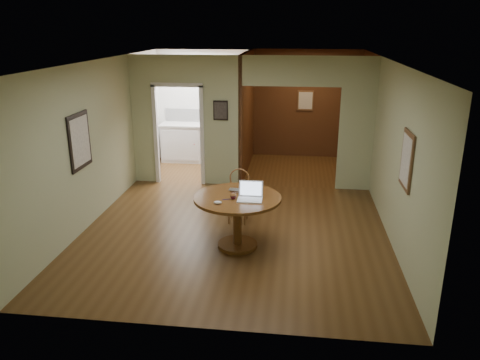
# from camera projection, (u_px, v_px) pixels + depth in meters

# --- Properties ---
(floor) EXTENTS (5.00, 5.00, 0.00)m
(floor) POSITION_uv_depth(u_px,v_px,m) (234.00, 235.00, 7.65)
(floor) COLOR #4C3015
(floor) RESTS_ON ground
(room_shell) EXTENTS (5.20, 7.50, 5.00)m
(room_shell) POSITION_uv_depth(u_px,v_px,m) (231.00, 120.00, 10.21)
(room_shell) COLOR white
(room_shell) RESTS_ON ground
(dining_table) EXTENTS (1.32, 1.32, 0.82)m
(dining_table) POSITION_uv_depth(u_px,v_px,m) (237.00, 210.00, 7.06)
(dining_table) COLOR brown
(dining_table) RESTS_ON ground
(chair) EXTENTS (0.40, 0.40, 0.92)m
(chair) POSITION_uv_depth(u_px,v_px,m) (239.00, 192.00, 8.08)
(chair) COLOR #925C34
(chair) RESTS_ON ground
(open_laptop) EXTENTS (0.36, 0.31, 0.25)m
(open_laptop) POSITION_uv_depth(u_px,v_px,m) (250.00, 195.00, 6.89)
(open_laptop) COLOR white
(open_laptop) RESTS_ON dining_table
(closed_laptop) EXTENTS (0.33, 0.23, 0.02)m
(closed_laptop) POSITION_uv_depth(u_px,v_px,m) (238.00, 191.00, 7.18)
(closed_laptop) COLOR #AFAFB4
(closed_laptop) RESTS_ON dining_table
(mouse) EXTENTS (0.12, 0.07, 0.05)m
(mouse) POSITION_uv_depth(u_px,v_px,m) (218.00, 202.00, 6.70)
(mouse) COLOR white
(mouse) RESTS_ON dining_table
(wine_glass) EXTENTS (0.10, 0.10, 0.11)m
(wine_glass) POSITION_uv_depth(u_px,v_px,m) (233.00, 196.00, 6.89)
(wine_glass) COLOR white
(wine_glass) RESTS_ON dining_table
(pen) EXTENTS (0.12, 0.05, 0.01)m
(pen) POSITION_uv_depth(u_px,v_px,m) (226.00, 199.00, 6.88)
(pen) COLOR navy
(pen) RESTS_ON dining_table
(kitchen_cabinet) EXTENTS (2.06, 0.60, 0.94)m
(kitchen_cabinet) POSITION_uv_depth(u_px,v_px,m) (203.00, 143.00, 11.61)
(kitchen_cabinet) COLOR white
(kitchen_cabinet) RESTS_ON ground
(grocery_bag) EXTENTS (0.39, 0.37, 0.31)m
(grocery_bag) POSITION_uv_depth(u_px,v_px,m) (215.00, 118.00, 11.38)
(grocery_bag) COLOR #C9B693
(grocery_bag) RESTS_ON kitchen_cabinet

